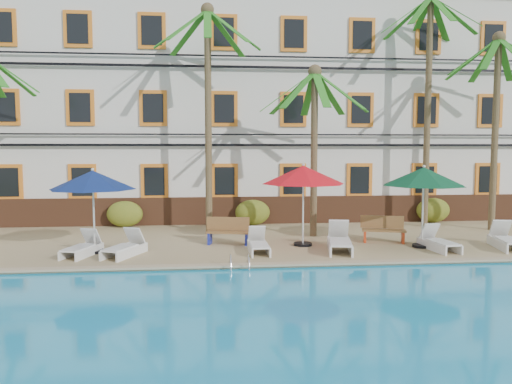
{
  "coord_description": "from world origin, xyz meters",
  "views": [
    {
      "loc": [
        -2.22,
        -14.66,
        3.55
      ],
      "look_at": [
        -0.51,
        3.0,
        2.0
      ],
      "focal_mm": 35.0,
      "sensor_mm": 36.0,
      "label": 1
    }
  ],
  "objects": [
    {
      "name": "ground",
      "position": [
        0.0,
        0.0,
        0.0
      ],
      "size": [
        100.0,
        100.0,
        0.0
      ],
      "primitive_type": "plane",
      "color": "#384C23",
      "rests_on": "ground"
    },
    {
      "name": "pool_deck",
      "position": [
        0.0,
        5.0,
        0.12
      ],
      "size": [
        30.0,
        12.0,
        0.25
      ],
      "primitive_type": "cube",
      "color": "tan",
      "rests_on": "ground"
    },
    {
      "name": "swimming_pool",
      "position": [
        0.0,
        -7.0,
        0.1
      ],
      "size": [
        26.0,
        12.0,
        0.2
      ],
      "primitive_type": "cube",
      "color": "#1B9AD1",
      "rests_on": "ground"
    },
    {
      "name": "pool_coping",
      "position": [
        0.0,
        -0.9,
        0.28
      ],
      "size": [
        30.0,
        0.35,
        0.06
      ],
      "primitive_type": "cube",
      "color": "tan",
      "rests_on": "pool_deck"
    },
    {
      "name": "hotel_building",
      "position": [
        0.0,
        9.98,
        5.37
      ],
      "size": [
        25.4,
        6.44,
        10.22
      ],
      "color": "silver",
      "rests_on": "pool_deck"
    },
    {
      "name": "palm_b",
      "position": [
        -2.19,
        4.78,
        5.81
      ],
      "size": [
        4.06,
        4.06,
        8.79
      ],
      "color": "brown",
      "rests_on": "pool_deck"
    },
    {
      "name": "palm_c",
      "position": [
        1.73,
        3.68,
        4.41
      ],
      "size": [
        4.06,
        4.06,
        6.38
      ],
      "color": "brown",
      "rests_on": "pool_deck"
    },
    {
      "name": "palm_d",
      "position": [
        6.95,
        5.58,
        6.36
      ],
      "size": [
        4.06,
        4.06,
        9.76
      ],
      "color": "brown",
      "rests_on": "pool_deck"
    },
    {
      "name": "palm_e",
      "position": [
        9.26,
        4.42,
        5.31
      ],
      "size": [
        4.06,
        4.06,
        7.91
      ],
      "color": "brown",
      "rests_on": "pool_deck"
    },
    {
      "name": "shrub_left",
      "position": [
        -5.72,
        6.6,
        0.8
      ],
      "size": [
        1.5,
        0.9,
        1.1
      ],
      "primitive_type": "ellipsoid",
      "color": "#1D5719",
      "rests_on": "pool_deck"
    },
    {
      "name": "shrub_mid",
      "position": [
        -0.31,
        6.6,
        0.8
      ],
      "size": [
        1.5,
        0.9,
        1.1
      ],
      "primitive_type": "ellipsoid",
      "color": "#1D5719",
      "rests_on": "pool_deck"
    },
    {
      "name": "shrub_right",
      "position": [
        7.8,
        6.6,
        0.8
      ],
      "size": [
        1.5,
        0.9,
        1.1
      ],
      "primitive_type": "ellipsoid",
      "color": "#1D5719",
      "rests_on": "pool_deck"
    },
    {
      "name": "umbrella_blue",
      "position": [
        -5.82,
        1.38,
        2.55
      ],
      "size": [
        2.69,
        2.69,
        2.69
      ],
      "color": "black",
      "rests_on": "pool_deck"
    },
    {
      "name": "umbrella_red",
      "position": [
        0.98,
        1.9,
        2.65
      ],
      "size": [
        2.81,
        2.81,
        2.81
      ],
      "color": "black",
      "rests_on": "pool_deck"
    },
    {
      "name": "umbrella_green",
      "position": [
        4.91,
        1.23,
        2.61
      ],
      "size": [
        2.76,
        2.76,
        2.76
      ],
      "color": "black",
      "rests_on": "pool_deck"
    },
    {
      "name": "lounger_a",
      "position": [
        -6.1,
        0.98,
        0.51
      ],
      "size": [
        1.04,
        1.77,
        0.79
      ],
      "color": "white",
      "rests_on": "pool_deck"
    },
    {
      "name": "lounger_b",
      "position": [
        -4.79,
        0.82,
        0.52
      ],
      "size": [
        1.26,
        1.85,
        0.82
      ],
      "color": "white",
      "rests_on": "pool_deck"
    },
    {
      "name": "lounger_c",
      "position": [
        -0.63,
        0.94,
        0.51
      ],
      "size": [
        0.61,
        1.68,
        0.79
      ],
      "color": "white",
      "rests_on": "pool_deck"
    },
    {
      "name": "lounger_d",
      "position": [
        2.0,
        0.9,
        0.56
      ],
      "size": [
        1.1,
        2.12,
        0.95
      ],
      "color": "white",
      "rests_on": "pool_deck"
    },
    {
      "name": "lounger_e",
      "position": [
        5.25,
        0.75,
        0.51
      ],
      "size": [
        0.8,
        1.78,
        0.82
      ],
      "color": "white",
      "rests_on": "pool_deck"
    },
    {
      "name": "lounger_f",
      "position": [
        7.62,
        0.77,
        0.54
      ],
      "size": [
        1.07,
        1.99,
        0.89
      ],
      "color": "white",
      "rests_on": "pool_deck"
    },
    {
      "name": "bench_left",
      "position": [
        -1.52,
        2.39,
        0.72
      ],
      "size": [
        1.57,
        0.79,
        0.93
      ],
      "color": "olive",
      "rests_on": "pool_deck"
    },
    {
      "name": "bench_right",
      "position": [
        3.95,
        2.23,
        0.72
      ],
      "size": [
        1.57,
        0.88,
        0.93
      ],
      "color": "olive",
      "rests_on": "pool_deck"
    },
    {
      "name": "pool_ladder",
      "position": [
        -1.36,
        -1.0,
        0.25
      ],
      "size": [
        0.54,
        0.74,
        0.74
      ],
      "color": "silver",
      "rests_on": "ground"
    }
  ]
}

